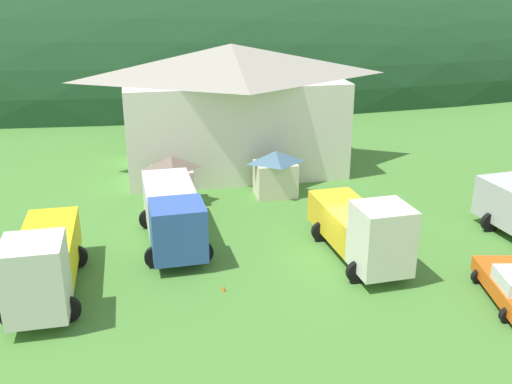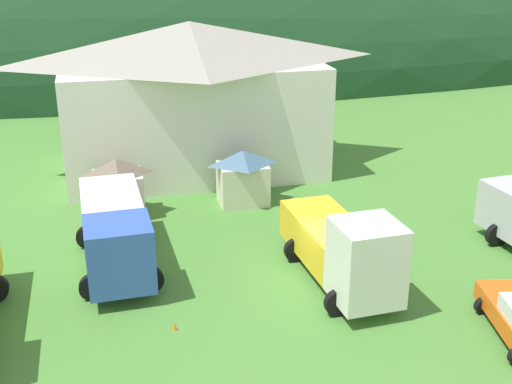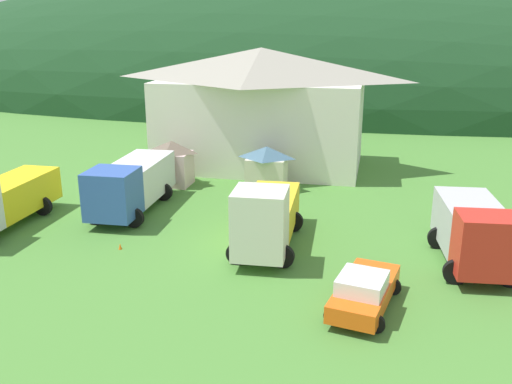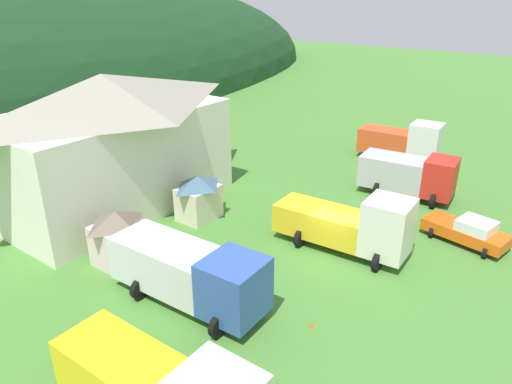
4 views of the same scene
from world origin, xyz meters
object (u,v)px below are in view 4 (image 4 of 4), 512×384
object	(u,v)px
box_truck_blue	(191,272)
heavy_rig_white	(404,141)
heavy_rig_striped	(352,224)
play_shed_cream	(198,197)
service_pickup_orange	(468,231)
crane_truck_red	(410,174)
traffic_cone_near_pickup	(311,327)
depot_building	(109,140)
play_shed_pink	(118,236)

from	to	relation	value
box_truck_blue	heavy_rig_white	distance (m)	25.99
heavy_rig_striped	heavy_rig_white	size ratio (longest dim) A/B	1.14
box_truck_blue	heavy_rig_white	size ratio (longest dim) A/B	1.18
play_shed_cream	service_pickup_orange	xyz separation A→B (m)	(6.96, -15.14, -0.72)
play_shed_cream	crane_truck_red	xyz separation A→B (m)	(11.75, -9.82, 0.19)
box_truck_blue	heavy_rig_striped	bearing A→B (deg)	64.49
crane_truck_red	traffic_cone_near_pickup	xyz separation A→B (m)	(-16.94, -1.75, -1.74)
heavy_rig_striped	traffic_cone_near_pickup	xyz separation A→B (m)	(-7.18, -1.60, -1.75)
heavy_rig_white	service_pickup_orange	bearing A→B (deg)	-58.51
crane_truck_red	play_shed_cream	bearing A→B (deg)	-135.13
depot_building	play_shed_cream	xyz separation A→B (m)	(1.72, -6.39, -3.11)
box_truck_blue	crane_truck_red	bearing A→B (deg)	76.69
depot_building	play_shed_pink	bearing A→B (deg)	-126.82
play_shed_pink	crane_truck_red	distance (m)	20.76
crane_truck_red	traffic_cone_near_pickup	bearing A→B (deg)	-89.33
play_shed_pink	heavy_rig_white	xyz separation A→B (m)	(25.58, -6.56, 0.21)
heavy_rig_striped	service_pickup_orange	bearing A→B (deg)	41.05
play_shed_cream	play_shed_pink	bearing A→B (deg)	-178.69
box_truck_blue	heavy_rig_white	world-z (taller)	heavy_rig_white
crane_truck_red	heavy_rig_white	bearing A→B (deg)	108.08
play_shed_pink	service_pickup_orange	size ratio (longest dim) A/B	0.61
play_shed_pink	traffic_cone_near_pickup	size ratio (longest dim) A/B	5.01
heavy_rig_white	traffic_cone_near_pickup	distance (m)	24.70
play_shed_cream	heavy_rig_striped	world-z (taller)	heavy_rig_striped
depot_building	play_shed_pink	xyz separation A→B (m)	(-4.90, -6.54, -3.06)
play_shed_cream	heavy_rig_striped	size ratio (longest dim) A/B	0.38
crane_truck_red	service_pickup_orange	xyz separation A→B (m)	(-4.78, -5.32, -0.91)
play_shed_pink	depot_building	bearing A→B (deg)	53.18
box_truck_blue	heavy_rig_white	xyz separation A→B (m)	(25.98, -0.67, 0.07)
depot_building	heavy_rig_striped	xyz separation A→B (m)	(3.71, -16.37, -2.91)
heavy_rig_white	service_pickup_orange	xyz separation A→B (m)	(-12.00, -8.43, -0.99)
service_pickup_orange	traffic_cone_near_pickup	distance (m)	12.69
service_pickup_orange	traffic_cone_near_pickup	size ratio (longest dim) A/B	8.18
service_pickup_orange	traffic_cone_near_pickup	bearing A→B (deg)	-94.71
play_shed_cream	service_pickup_orange	distance (m)	16.68
crane_truck_red	heavy_rig_white	distance (m)	7.85
depot_building	box_truck_blue	xyz separation A→B (m)	(-5.29, -12.44, -2.91)
service_pickup_orange	play_shed_pink	bearing A→B (deg)	-126.16
play_shed_cream	heavy_rig_white	distance (m)	20.11
crane_truck_red	heavy_rig_white	xyz separation A→B (m)	(7.21, 3.11, 0.08)
play_shed_cream	traffic_cone_near_pickup	distance (m)	12.78
play_shed_cream	heavy_rig_striped	xyz separation A→B (m)	(1.99, -9.97, 0.20)
box_truck_blue	crane_truck_red	world-z (taller)	box_truck_blue
depot_building	traffic_cone_near_pickup	bearing A→B (deg)	-100.92
traffic_cone_near_pickup	service_pickup_orange	bearing A→B (deg)	-16.35
heavy_rig_striped	service_pickup_orange	size ratio (longest dim) A/B	1.56
crane_truck_red	service_pickup_orange	world-z (taller)	crane_truck_red
heavy_rig_striped	crane_truck_red	world-z (taller)	heavy_rig_striped
play_shed_pink	heavy_rig_striped	size ratio (longest dim) A/B	0.39
heavy_rig_white	service_pickup_orange	distance (m)	14.70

